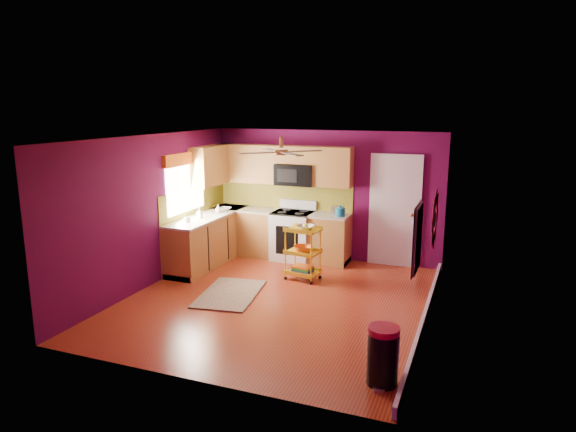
% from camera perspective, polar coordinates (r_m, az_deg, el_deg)
% --- Properties ---
extents(ground, '(5.00, 5.00, 0.00)m').
position_cam_1_polar(ground, '(8.04, -1.24, -9.39)').
color(ground, maroon).
rests_on(ground, ground).
extents(room_envelope, '(4.54, 5.04, 2.52)m').
position_cam_1_polar(room_envelope, '(7.58, -1.11, 2.13)').
color(room_envelope, '#54093B').
rests_on(room_envelope, ground).
extents(lower_cabinets, '(2.81, 2.31, 0.94)m').
position_cam_1_polar(lower_cabinets, '(10.01, -4.44, -2.45)').
color(lower_cabinets, '#925E28').
rests_on(lower_cabinets, ground).
extents(electric_range, '(0.76, 0.66, 1.13)m').
position_cam_1_polar(electric_range, '(10.01, 0.56, -2.12)').
color(electric_range, white).
rests_on(electric_range, ground).
extents(upper_cabinetry, '(2.80, 2.30, 1.26)m').
position_cam_1_polar(upper_cabinetry, '(10.03, -3.15, 5.54)').
color(upper_cabinetry, '#925E28').
rests_on(upper_cabinetry, ground).
extents(left_window, '(0.08, 1.35, 1.08)m').
position_cam_1_polar(left_window, '(9.52, -11.33, 4.59)').
color(left_window, white).
rests_on(left_window, ground).
extents(panel_door, '(0.95, 0.11, 2.15)m').
position_cam_1_polar(panel_door, '(9.69, 11.77, 0.43)').
color(panel_door, white).
rests_on(panel_door, ground).
extents(right_wall_art, '(0.04, 2.74, 1.04)m').
position_cam_1_polar(right_wall_art, '(6.77, 15.28, -1.17)').
color(right_wall_art, black).
rests_on(right_wall_art, ground).
extents(ceiling_fan, '(1.01, 1.01, 0.26)m').
position_cam_1_polar(ceiling_fan, '(7.69, -0.75, 7.21)').
color(ceiling_fan, '#BF8C3F').
rests_on(ceiling_fan, ground).
extents(shag_rug, '(1.07, 1.52, 0.02)m').
position_cam_1_polar(shag_rug, '(8.35, -6.45, -8.56)').
color(shag_rug, '#311A10').
rests_on(shag_rug, ground).
extents(rolling_cart, '(0.61, 0.48, 1.00)m').
position_cam_1_polar(rolling_cart, '(8.83, 1.70, -3.87)').
color(rolling_cart, yellow).
rests_on(rolling_cart, ground).
extents(trash_can, '(0.43, 0.43, 0.65)m').
position_cam_1_polar(trash_can, '(5.80, 10.49, -15.01)').
color(trash_can, black).
rests_on(trash_can, ground).
extents(teal_kettle, '(0.18, 0.18, 0.21)m').
position_cam_1_polar(teal_kettle, '(9.57, 5.81, 0.47)').
color(teal_kettle, '#12678D').
rests_on(teal_kettle, lower_cabinets).
extents(toaster, '(0.22, 0.15, 0.18)m').
position_cam_1_polar(toaster, '(9.64, 5.53, 0.60)').
color(toaster, beige).
rests_on(toaster, lower_cabinets).
extents(soap_bottle_a, '(0.08, 0.08, 0.18)m').
position_cam_1_polar(soap_bottle_a, '(9.50, -9.81, 0.31)').
color(soap_bottle_a, '#EA3F72').
rests_on(soap_bottle_a, lower_cabinets).
extents(soap_bottle_b, '(0.12, 0.12, 0.15)m').
position_cam_1_polar(soap_bottle_b, '(9.94, -7.77, 0.83)').
color(soap_bottle_b, white).
rests_on(soap_bottle_b, lower_cabinets).
extents(counter_dish, '(0.23, 0.23, 0.06)m').
position_cam_1_polar(counter_dish, '(10.15, -6.97, 0.80)').
color(counter_dish, white).
rests_on(counter_dish, lower_cabinets).
extents(counter_cup, '(0.12, 0.12, 0.09)m').
position_cam_1_polar(counter_cup, '(9.22, -11.12, -0.39)').
color(counter_cup, white).
rests_on(counter_cup, lower_cabinets).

